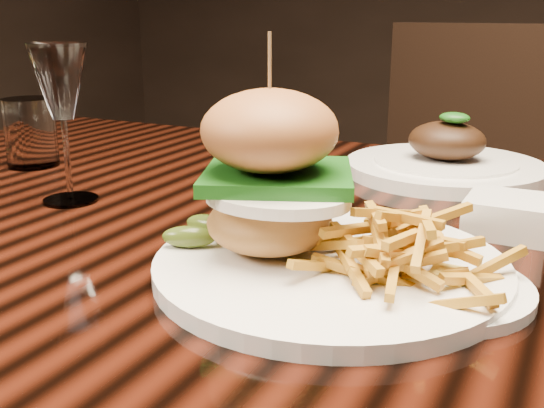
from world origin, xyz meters
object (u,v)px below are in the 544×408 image
at_px(burger_plate, 318,216).
at_px(wine_glass, 60,87).
at_px(dining_table, 329,287).
at_px(far_dish, 445,162).
at_px(chair_far, 441,200).

distance_m(burger_plate, wine_glass, 0.37).
height_order(dining_table, burger_plate, burger_plate).
bearing_deg(dining_table, far_dish, 77.56).
bearing_deg(burger_plate, dining_table, 96.03).
xyz_separation_m(burger_plate, wine_glass, (-0.36, 0.07, 0.09)).
bearing_deg(burger_plate, chair_far, 85.17).
height_order(dining_table, chair_far, chair_far).
xyz_separation_m(dining_table, wine_glass, (-0.32, -0.06, 0.22)).
xyz_separation_m(dining_table, far_dish, (0.06, 0.28, 0.09)).
relative_size(wine_glass, far_dish, 0.67).
xyz_separation_m(wine_glass, far_dish, (0.38, 0.35, -0.12)).
bearing_deg(chair_far, far_dish, -60.27).
bearing_deg(far_dish, chair_far, 101.58).
xyz_separation_m(far_dish, chair_far, (-0.12, 0.60, -0.23)).
xyz_separation_m(dining_table, chair_far, (-0.06, 0.89, -0.13)).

